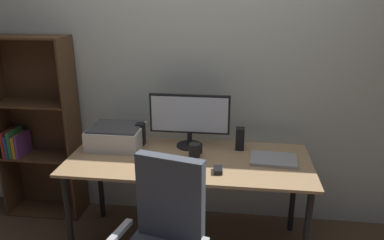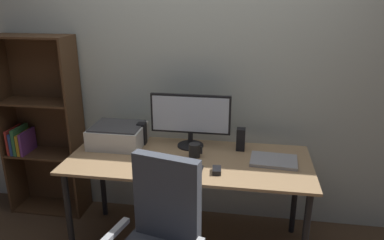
{
  "view_description": "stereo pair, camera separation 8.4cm",
  "coord_description": "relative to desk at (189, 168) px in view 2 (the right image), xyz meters",
  "views": [
    {
      "loc": [
        0.32,
        -2.38,
        1.86
      ],
      "look_at": [
        0.02,
        0.04,
        1.02
      ],
      "focal_mm": 34.51,
      "sensor_mm": 36.0,
      "label": 1
    },
    {
      "loc": [
        0.4,
        -2.36,
        1.86
      ],
      "look_at": [
        0.02,
        0.04,
        1.02
      ],
      "focal_mm": 34.51,
      "sensor_mm": 36.0,
      "label": 2
    }
  ],
  "objects": [
    {
      "name": "desk",
      "position": [
        0.0,
        0.0,
        0.0
      ],
      "size": [
        1.73,
        0.73,
        0.74
      ],
      "color": "tan",
      "rests_on": "ground"
    },
    {
      "name": "printer",
      "position": [
        -0.58,
        0.16,
        0.16
      ],
      "size": [
        0.4,
        0.34,
        0.16
      ],
      "color": "silver",
      "rests_on": "desk"
    },
    {
      "name": "coffee_mug",
      "position": [
        0.04,
        0.04,
        0.13
      ],
      "size": [
        0.1,
        0.08,
        0.1
      ],
      "color": "black",
      "rests_on": "desk"
    },
    {
      "name": "monitor",
      "position": [
        -0.02,
        0.22,
        0.32
      ],
      "size": [
        0.6,
        0.2,
        0.41
      ],
      "color": "black",
      "rests_on": "desk"
    },
    {
      "name": "mouse",
      "position": [
        0.22,
        -0.19,
        0.09
      ],
      "size": [
        0.06,
        0.1,
        0.03
      ],
      "primitive_type": "cube",
      "rotation": [
        0.0,
        0.0,
        0.09
      ],
      "color": "black",
      "rests_on": "desk"
    },
    {
      "name": "bookshelf",
      "position": [
        -1.34,
        0.36,
        0.1
      ],
      "size": [
        0.65,
        0.28,
        1.55
      ],
      "color": "#4C331E",
      "rests_on": "ground"
    },
    {
      "name": "speaker_right",
      "position": [
        0.36,
        0.21,
        0.16
      ],
      "size": [
        0.06,
        0.07,
        0.17
      ],
      "primitive_type": "cube",
      "color": "black",
      "rests_on": "desk"
    },
    {
      "name": "back_wall",
      "position": [
        0.0,
        0.53,
        0.64
      ],
      "size": [
        6.4,
        0.1,
        2.6
      ],
      "primitive_type": "cube",
      "color": "beige",
      "rests_on": "ground"
    },
    {
      "name": "laptop",
      "position": [
        0.6,
        0.04,
        0.09
      ],
      "size": [
        0.34,
        0.25,
        0.02
      ],
      "primitive_type": "cube",
      "rotation": [
        0.0,
        0.0,
        -0.07
      ],
      "color": "#99999E",
      "rests_on": "desk"
    },
    {
      "name": "speaker_left",
      "position": [
        -0.4,
        0.21,
        0.16
      ],
      "size": [
        0.06,
        0.07,
        0.17
      ],
      "primitive_type": "cube",
      "color": "black",
      "rests_on": "desk"
    },
    {
      "name": "keyboard",
      "position": [
        -0.02,
        -0.18,
        0.09
      ],
      "size": [
        0.29,
        0.12,
        0.02
      ],
      "primitive_type": "cube",
      "rotation": [
        0.0,
        0.0,
        -0.02
      ],
      "color": "black",
      "rests_on": "desk"
    }
  ]
}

